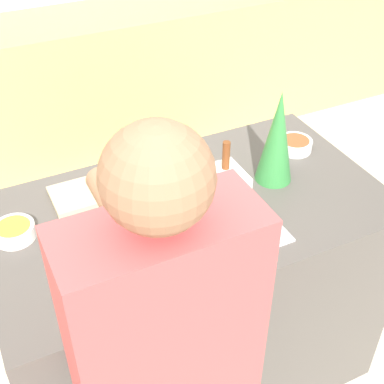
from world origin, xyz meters
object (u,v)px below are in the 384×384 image
(decorative_tree, at_px, (277,137))
(candy_bowl_behind_tray, at_px, (149,177))
(candy_bowl_far_right, at_px, (98,228))
(candy_bowl_near_tray_left, at_px, (172,151))
(gingerbread_house, at_px, (215,200))
(cookbook, at_px, (82,194))
(candy_bowl_far_left, at_px, (295,144))
(candy_bowl_front_corner, at_px, (14,231))
(baking_tray, at_px, (214,228))

(decorative_tree, relative_size, candy_bowl_behind_tray, 3.07)
(decorative_tree, bearing_deg, candy_bowl_far_right, -178.60)
(candy_bowl_near_tray_left, bearing_deg, gingerbread_house, -96.47)
(decorative_tree, distance_m, cookbook, 0.73)
(candy_bowl_far_right, distance_m, candy_bowl_near_tray_left, 0.52)
(gingerbread_house, bearing_deg, cookbook, 133.50)
(gingerbread_house, xyz_separation_m, decorative_tree, (0.33, 0.16, 0.06))
(candy_bowl_far_right, distance_m, candy_bowl_behind_tray, 0.32)
(candy_bowl_far_left, distance_m, candy_bowl_near_tray_left, 0.50)
(candy_bowl_front_corner, bearing_deg, decorative_tree, -5.59)
(baking_tray, xyz_separation_m, gingerbread_house, (0.00, 0.00, 0.12))
(baking_tray, bearing_deg, decorative_tree, 25.65)
(gingerbread_house, xyz_separation_m, candy_bowl_near_tray_left, (0.05, 0.46, -0.10))
(baking_tray, relative_size, decorative_tree, 1.16)
(candy_bowl_far_left, bearing_deg, candy_bowl_far_right, -170.59)
(candy_bowl_near_tray_left, bearing_deg, cookbook, -165.84)
(gingerbread_house, distance_m, candy_bowl_far_right, 0.39)
(decorative_tree, relative_size, candy_bowl_front_corner, 2.66)
(decorative_tree, relative_size, candy_bowl_far_left, 2.63)
(candy_bowl_far_right, height_order, candy_bowl_near_tray_left, candy_bowl_far_right)
(candy_bowl_front_corner, distance_m, candy_bowl_far_left, 1.12)
(candy_bowl_far_left, xyz_separation_m, candy_bowl_behind_tray, (-0.61, 0.05, 0.00))
(decorative_tree, height_order, candy_bowl_behind_tray, decorative_tree)
(cookbook, bearing_deg, baking_tray, -46.56)
(baking_tray, xyz_separation_m, candy_bowl_far_left, (0.52, 0.29, 0.02))
(candy_bowl_near_tray_left, bearing_deg, candy_bowl_behind_tray, -139.51)
(decorative_tree, bearing_deg, gingerbread_house, -154.35)
(decorative_tree, height_order, candy_bowl_far_right, decorative_tree)
(baking_tray, height_order, candy_bowl_far_left, candy_bowl_far_left)
(candy_bowl_far_left, distance_m, candy_bowl_behind_tray, 0.62)
(candy_bowl_front_corner, height_order, cookbook, candy_bowl_front_corner)
(baking_tray, relative_size, candy_bowl_behind_tray, 3.55)
(gingerbread_house, relative_size, candy_bowl_far_right, 3.02)
(candy_bowl_front_corner, relative_size, candy_bowl_far_left, 0.99)
(candy_bowl_front_corner, distance_m, candy_bowl_near_tray_left, 0.69)
(candy_bowl_front_corner, xyz_separation_m, candy_bowl_far_right, (0.25, -0.11, 0.00))
(baking_tray, bearing_deg, candy_bowl_far_right, 158.03)
(candy_bowl_behind_tray, bearing_deg, gingerbread_house, -73.97)
(candy_bowl_front_corner, relative_size, candy_bowl_far_right, 1.33)
(cookbook, bearing_deg, candy_bowl_far_right, -92.38)
(gingerbread_house, height_order, candy_bowl_far_right, gingerbread_house)
(gingerbread_house, relative_size, candy_bowl_behind_tray, 2.63)
(candy_bowl_far_left, height_order, candy_bowl_behind_tray, candy_bowl_behind_tray)
(candy_bowl_front_corner, bearing_deg, gingerbread_house, -22.54)
(candy_bowl_behind_tray, xyz_separation_m, cookbook, (-0.25, 0.03, -0.02))
(gingerbread_house, distance_m, candy_bowl_near_tray_left, 0.48)
(candy_bowl_behind_tray, bearing_deg, decorative_tree, -22.50)
(baking_tray, bearing_deg, candy_bowl_near_tray_left, 83.47)
(gingerbread_house, xyz_separation_m, candy_bowl_behind_tray, (-0.10, 0.34, -0.10))
(candy_bowl_far_right, relative_size, candy_bowl_far_left, 0.75)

